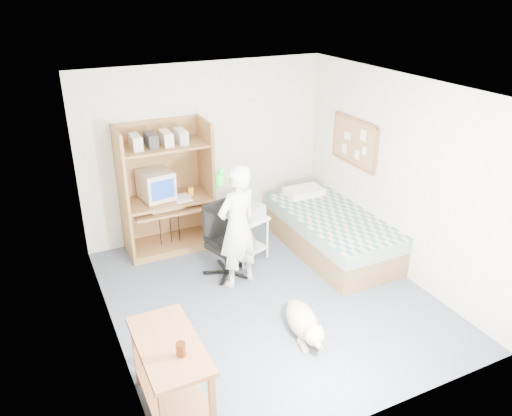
# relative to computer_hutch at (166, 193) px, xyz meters

# --- Properties ---
(floor) EXTENTS (4.00, 4.00, 0.00)m
(floor) POSITION_rel_computer_hutch_xyz_m (0.70, -1.74, -0.82)
(floor) COLOR #46505F
(floor) RESTS_ON ground
(wall_back) EXTENTS (3.60, 0.02, 2.50)m
(wall_back) POSITION_rel_computer_hutch_xyz_m (0.70, 0.26, 0.43)
(wall_back) COLOR white
(wall_back) RESTS_ON floor
(wall_right) EXTENTS (0.02, 4.00, 2.50)m
(wall_right) POSITION_rel_computer_hutch_xyz_m (2.50, -1.74, 0.43)
(wall_right) COLOR white
(wall_right) RESTS_ON floor
(wall_left) EXTENTS (0.02, 4.00, 2.50)m
(wall_left) POSITION_rel_computer_hutch_xyz_m (-1.10, -1.74, 0.43)
(wall_left) COLOR white
(wall_left) RESTS_ON floor
(ceiling) EXTENTS (3.60, 4.00, 0.02)m
(ceiling) POSITION_rel_computer_hutch_xyz_m (0.70, -1.74, 1.68)
(ceiling) COLOR white
(ceiling) RESTS_ON wall_back
(computer_hutch) EXTENTS (1.20, 0.63, 1.80)m
(computer_hutch) POSITION_rel_computer_hutch_xyz_m (0.00, 0.00, 0.00)
(computer_hutch) COLOR brown
(computer_hutch) RESTS_ON floor
(bed) EXTENTS (1.02, 2.02, 0.66)m
(bed) POSITION_rel_computer_hutch_xyz_m (2.00, -1.12, -0.53)
(bed) COLOR brown
(bed) RESTS_ON floor
(side_desk) EXTENTS (0.50, 1.00, 0.75)m
(side_desk) POSITION_rel_computer_hutch_xyz_m (-0.85, -2.94, -0.33)
(side_desk) COLOR brown
(side_desk) RESTS_ON floor
(corkboard) EXTENTS (0.04, 0.94, 0.66)m
(corkboard) POSITION_rel_computer_hutch_xyz_m (2.47, -0.84, 0.63)
(corkboard) COLOR #A07647
(corkboard) RESTS_ON wall_right
(office_chair) EXTENTS (0.54, 0.54, 0.95)m
(office_chair) POSITION_rel_computer_hutch_xyz_m (0.43, -1.00, -0.48)
(office_chair) COLOR black
(office_chair) RESTS_ON floor
(person) EXTENTS (0.66, 0.53, 1.58)m
(person) POSITION_rel_computer_hutch_xyz_m (0.50, -1.30, -0.03)
(person) COLOR silver
(person) RESTS_ON floor
(parrot) EXTENTS (0.12, 0.20, 0.32)m
(parrot) POSITION_rel_computer_hutch_xyz_m (0.30, -1.29, 0.62)
(parrot) COLOR #169922
(parrot) RESTS_ON person
(dog) EXTENTS (0.42, 0.95, 0.36)m
(dog) POSITION_rel_computer_hutch_xyz_m (0.72, -2.52, -0.67)
(dog) COLOR tan
(dog) RESTS_ON floor
(printer_cart) EXTENTS (0.61, 0.55, 0.61)m
(printer_cart) POSITION_rel_computer_hutch_xyz_m (0.84, -0.79, -0.42)
(printer_cart) COLOR white
(printer_cart) RESTS_ON floor
(printer) EXTENTS (0.50, 0.44, 0.18)m
(printer) POSITION_rel_computer_hutch_xyz_m (0.84, -0.79, -0.12)
(printer) COLOR #A8A8A3
(printer) RESTS_ON printer_cart
(crt_monitor) EXTENTS (0.47, 0.49, 0.39)m
(crt_monitor) POSITION_rel_computer_hutch_xyz_m (-0.13, 0.01, 0.14)
(crt_monitor) COLOR beige
(crt_monitor) RESTS_ON computer_hutch
(keyboard) EXTENTS (0.46, 0.18, 0.03)m
(keyboard) POSITION_rel_computer_hutch_xyz_m (-0.04, -0.16, -0.15)
(keyboard) COLOR beige
(keyboard) RESTS_ON computer_hutch
(pencil_cup) EXTENTS (0.08, 0.08, 0.12)m
(pencil_cup) POSITION_rel_computer_hutch_xyz_m (0.33, -0.09, -0.00)
(pencil_cup) COLOR gold
(pencil_cup) RESTS_ON computer_hutch
(drink_glass) EXTENTS (0.08, 0.08, 0.12)m
(drink_glass) POSITION_rel_computer_hutch_xyz_m (-0.80, -3.12, -0.01)
(drink_glass) COLOR #3D1909
(drink_glass) RESTS_ON side_desk
(floor_box_a) EXTENTS (0.29, 0.26, 0.10)m
(floor_box_a) POSITION_rel_computer_hutch_xyz_m (-0.79, -2.97, -0.77)
(floor_box_a) COLOR white
(floor_box_a) RESTS_ON floor
(floor_box_b) EXTENTS (0.21, 0.24, 0.08)m
(floor_box_b) POSITION_rel_computer_hutch_xyz_m (-0.66, -2.84, -0.78)
(floor_box_b) COLOR #B9B9B4
(floor_box_b) RESTS_ON floor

